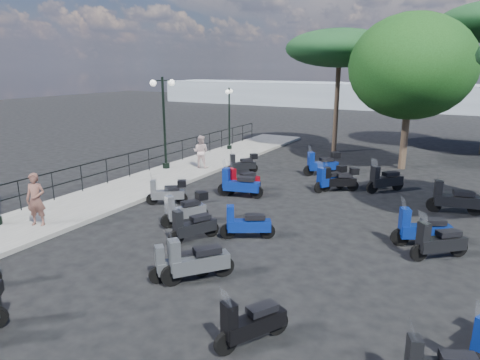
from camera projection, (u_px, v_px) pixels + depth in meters
The scene contains 27 objects.
ground at pixel (242, 236), 13.18m from camera, with size 120.00×120.00×0.00m, color black.
sidewalk at pixel (145, 184), 18.72m from camera, with size 3.00×30.00×0.15m, color slate.
railing at pixel (118, 164), 18.95m from camera, with size 0.04×26.04×1.10m.
lamp_post_1 at pixel (164, 117), 20.72m from camera, with size 0.66×1.24×4.44m.
lamp_post_2 at pixel (229, 114), 25.78m from camera, with size 0.52×1.05×3.70m.
woman at pixel (36, 199), 13.49m from camera, with size 0.62×0.41×1.70m, color brown.
pedestrian_far at pixel (201, 152), 21.28m from camera, with size 0.79×0.62×1.62m, color beige.
scooter_2 at pixel (167, 193), 16.08m from camera, with size 1.37×1.00×1.24m.
scooter_3 at pixel (242, 181), 17.61m from camera, with size 0.99×1.60×1.40m.
scooter_4 at pixel (243, 164), 20.77m from camera, with size 1.23×1.22×1.26m.
scooter_6 at pixel (193, 227), 12.68m from camera, with size 0.91×1.55×1.34m.
scooter_7 at pixel (185, 210), 14.05m from camera, with size 0.99×1.56×1.36m.
scooter_8 at pixel (239, 185), 16.97m from camera, with size 1.84×0.75×1.49m.
scooter_9 at pixel (331, 179), 17.87m from camera, with size 1.00×1.53×1.34m.
scooter_11 at pixel (196, 262), 10.29m from camera, with size 1.26×1.50×1.47m.
scooter_12 at pixel (178, 264), 10.37m from camera, with size 1.09×1.19×1.21m.
scooter_13 at pixel (246, 224), 12.88m from camera, with size 1.51×0.97×1.34m.
scooter_14 at pixel (340, 180), 17.80m from camera, with size 1.47×1.02×1.31m.
scooter_15 at pixel (323, 164), 20.43m from camera, with size 1.50×1.35×1.47m.
scooter_17 at pixel (251, 323), 7.93m from camera, with size 0.93×1.46×1.29m.
scooter_19 at pixel (385, 180), 17.67m from camera, with size 1.26×1.48×1.46m.
scooter_20 at pixel (454, 200), 15.09m from camera, with size 1.86×0.68×1.49m.
scooter_24 at pixel (439, 242), 11.50m from camera, with size 1.37×1.24×1.39m.
scooter_25 at pixel (422, 230), 12.32m from camera, with size 1.70×1.00×1.47m.
broadleaf_tree at pixel (411, 67), 20.61m from camera, with size 5.97×5.97×7.59m.
pine_2 at pixel (340, 48), 24.58m from camera, with size 6.25×6.25×7.18m.
distant_hills at pixel (422, 97), 50.90m from camera, with size 70.00×8.00×3.00m, color gray.
Camera 1 is at (5.85, -10.80, 5.07)m, focal length 32.00 mm.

